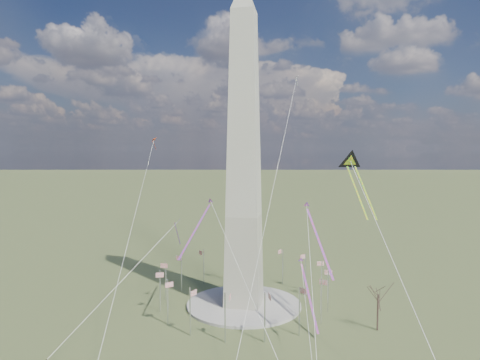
# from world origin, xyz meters

# --- Properties ---
(ground) EXTENTS (2000.00, 2000.00, 0.00)m
(ground) POSITION_xyz_m (0.00, 0.00, 0.00)
(ground) COLOR #4E5329
(ground) RESTS_ON ground
(plaza) EXTENTS (36.00, 36.00, 0.80)m
(plaza) POSITION_xyz_m (0.00, 0.00, 0.40)
(plaza) COLOR #A59F97
(plaza) RESTS_ON ground
(washington_monument) EXTENTS (15.56, 15.56, 100.00)m
(washington_monument) POSITION_xyz_m (0.00, 0.00, 47.95)
(washington_monument) COLOR #B0A993
(washington_monument) RESTS_ON plaza
(flagpole_ring) EXTENTS (54.40, 54.40, 13.00)m
(flagpole_ring) POSITION_xyz_m (-0.00, -0.00, 7.27)
(flagpole_ring) COLOR silver
(flagpole_ring) RESTS_ON ground
(tree_near) EXTENTS (8.56, 8.56, 14.99)m
(tree_near) POSITION_xyz_m (39.19, -10.88, 10.69)
(tree_near) COLOR #4A352D
(tree_near) RESTS_ON ground
(kite_delta_black) EXTENTS (10.41, 22.24, 18.11)m
(kite_delta_black) POSITION_xyz_m (32.28, 2.45, 44.79)
(kite_delta_black) COLOR black
(kite_delta_black) RESTS_ON ground
(kite_diamond_purple) EXTENTS (1.60, 2.77, 8.73)m
(kite_diamond_purple) POSITION_xyz_m (-21.90, 0.23, 24.88)
(kite_diamond_purple) COLOR #3A1666
(kite_diamond_purple) RESTS_ON ground
(kite_streamer_left) EXTENTS (8.77, 22.53, 16.03)m
(kite_streamer_left) POSITION_xyz_m (22.02, -14.36, 28.20)
(kite_streamer_left) COLOR #FE2840
(kite_streamer_left) RESTS_ON ground
(kite_streamer_mid) EXTENTS (4.75, 20.74, 14.32)m
(kite_streamer_mid) POSITION_xyz_m (-10.77, -11.46, 28.65)
(kite_streamer_mid) COLOR #FE2840
(kite_streamer_mid) RESTS_ON ground
(kite_streamer_right) EXTENTS (7.10, 21.40, 15.01)m
(kite_streamer_right) POSITION_xyz_m (19.67, -6.12, 10.20)
(kite_streamer_right) COLOR #FE2840
(kite_streamer_right) RESTS_ON ground
(kite_small_red) EXTENTS (1.61, 2.41, 5.12)m
(kite_small_red) POSITION_xyz_m (-46.34, 41.14, 52.89)
(kite_small_red) COLOR red
(kite_small_red) RESTS_ON ground
(kite_small_white) EXTENTS (1.32, 2.01, 4.38)m
(kite_small_white) POSITION_xyz_m (12.69, 50.48, 78.47)
(kite_small_white) COLOR silver
(kite_small_white) RESTS_ON ground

